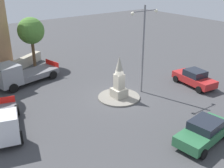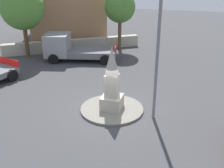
{
  "view_description": "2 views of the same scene",
  "coord_description": "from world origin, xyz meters",
  "px_view_note": "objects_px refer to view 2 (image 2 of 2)",
  "views": [
    {
      "loc": [
        12.85,
        16.33,
        10.17
      ],
      "look_at": [
        0.98,
        0.33,
        1.65
      ],
      "focal_mm": 43.24,
      "sensor_mm": 36.0,
      "label": 1
    },
    {
      "loc": [
        -3.73,
        13.33,
        7.58
      ],
      "look_at": [
        0.22,
        -0.8,
        1.25
      ],
      "focal_mm": 44.15,
      "sensor_mm": 36.0,
      "label": 2
    }
  ],
  "objects_px": {
    "tree_near_wall": "(22,8)",
    "tree_mid_cluster": "(120,8)",
    "monument": "(112,83)",
    "truck_grey_parked_right": "(71,48)",
    "corner_building": "(64,0)",
    "streetlamp": "(159,35)"
  },
  "relations": [
    {
      "from": "monument",
      "to": "truck_grey_parked_right",
      "type": "distance_m",
      "value": 9.74
    },
    {
      "from": "truck_grey_parked_right",
      "to": "tree_mid_cluster",
      "type": "bearing_deg",
      "value": -126.17
    },
    {
      "from": "tree_near_wall",
      "to": "tree_mid_cluster",
      "type": "xyz_separation_m",
      "value": [
        -7.28,
        -4.69,
        -0.31
      ]
    },
    {
      "from": "truck_grey_parked_right",
      "to": "tree_mid_cluster",
      "type": "height_order",
      "value": "tree_mid_cluster"
    },
    {
      "from": "truck_grey_parked_right",
      "to": "tree_mid_cluster",
      "type": "relative_size",
      "value": 1.16
    },
    {
      "from": "streetlamp",
      "to": "truck_grey_parked_right",
      "type": "relative_size",
      "value": 1.19
    },
    {
      "from": "monument",
      "to": "tree_near_wall",
      "type": "bearing_deg",
      "value": -36.98
    },
    {
      "from": "truck_grey_parked_right",
      "to": "tree_mid_cluster",
      "type": "xyz_separation_m",
      "value": [
        -3.19,
        -4.37,
        2.94
      ]
    },
    {
      "from": "monument",
      "to": "truck_grey_parked_right",
      "type": "height_order",
      "value": "monument"
    },
    {
      "from": "tree_near_wall",
      "to": "tree_mid_cluster",
      "type": "distance_m",
      "value": 8.67
    },
    {
      "from": "monument",
      "to": "tree_mid_cluster",
      "type": "distance_m",
      "value": 12.66
    },
    {
      "from": "corner_building",
      "to": "tree_near_wall",
      "type": "bearing_deg",
      "value": 87.13
    },
    {
      "from": "tree_near_wall",
      "to": "tree_mid_cluster",
      "type": "relative_size",
      "value": 1.13
    },
    {
      "from": "streetlamp",
      "to": "monument",
      "type": "bearing_deg",
      "value": -4.59
    },
    {
      "from": "streetlamp",
      "to": "truck_grey_parked_right",
      "type": "height_order",
      "value": "streetlamp"
    },
    {
      "from": "tree_mid_cluster",
      "to": "monument",
      "type": "bearing_deg",
      "value": 102.2
    },
    {
      "from": "monument",
      "to": "truck_grey_parked_right",
      "type": "xyz_separation_m",
      "value": [
        5.82,
        -7.79,
        -0.59
      ]
    },
    {
      "from": "truck_grey_parked_right",
      "to": "corner_building",
      "type": "bearing_deg",
      "value": -62.08
    },
    {
      "from": "tree_mid_cluster",
      "to": "corner_building",
      "type": "bearing_deg",
      "value": -21.04
    },
    {
      "from": "tree_near_wall",
      "to": "monument",
      "type": "bearing_deg",
      "value": 143.02
    },
    {
      "from": "tree_mid_cluster",
      "to": "truck_grey_parked_right",
      "type": "bearing_deg",
      "value": 53.83
    },
    {
      "from": "corner_building",
      "to": "tree_near_wall",
      "type": "xyz_separation_m",
      "value": [
        0.37,
        7.35,
        0.14
      ]
    }
  ]
}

